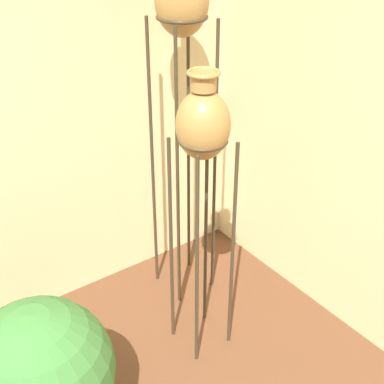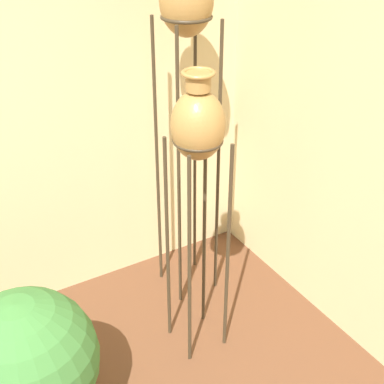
# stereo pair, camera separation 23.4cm
# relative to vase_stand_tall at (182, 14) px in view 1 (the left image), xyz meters

# --- Properties ---
(vase_stand_tall) EXTENTS (0.29, 0.29, 2.09)m
(vase_stand_tall) POSITION_rel_vase_stand_tall_xyz_m (0.00, 0.00, 0.00)
(vase_stand_tall) COLOR #382D1E
(vase_stand_tall) RESTS_ON ground_plane
(vase_stand_medium) EXTENTS (0.26, 0.26, 1.63)m
(vase_stand_medium) POSITION_rel_vase_stand_tall_xyz_m (-0.22, -0.48, -0.44)
(vase_stand_medium) COLOR #382D1E
(vase_stand_medium) RESTS_ON ground_plane
(potted_plant) EXTENTS (0.68, 0.68, 0.80)m
(potted_plant) POSITION_rel_vase_stand_tall_xyz_m (-1.21, -0.59, -1.33)
(potted_plant) COLOR brown
(potted_plant) RESTS_ON ground_plane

